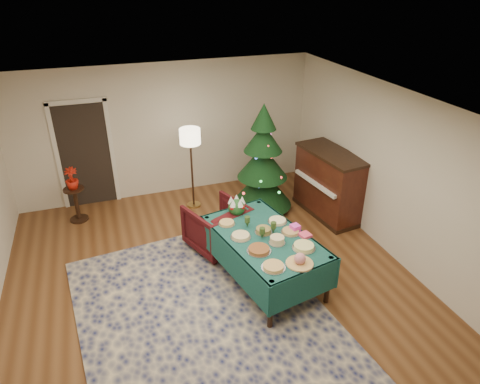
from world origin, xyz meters
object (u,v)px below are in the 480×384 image
object	(u,v)px
side_table	(77,205)
christmas_tree	(263,164)
floor_lamp	(190,141)
piano	(329,184)
armchair	(217,225)
gift_box	(295,228)
buffet_table	(264,245)
potted_plant	(72,183)

from	to	relation	value
side_table	christmas_tree	xyz separation A→B (m)	(3.43, -0.72, 0.63)
floor_lamp	side_table	world-z (taller)	floor_lamp
piano	armchair	bearing A→B (deg)	-170.06
gift_box	side_table	size ratio (longest dim) A/B	0.19
buffet_table	gift_box	distance (m)	0.52
buffet_table	floor_lamp	world-z (taller)	floor_lamp
potted_plant	piano	xyz separation A→B (m)	(4.55, -1.31, -0.16)
side_table	buffet_table	bearing A→B (deg)	-46.08
armchair	side_table	size ratio (longest dim) A/B	1.35
side_table	piano	world-z (taller)	piano
armchair	piano	size ratio (longest dim) A/B	0.58
potted_plant	gift_box	bearing A→B (deg)	-41.60
buffet_table	side_table	xyz separation A→B (m)	(-2.65, 2.75, -0.30)
piano	side_table	bearing A→B (deg)	163.93
piano	floor_lamp	bearing A→B (deg)	154.20
armchair	christmas_tree	size ratio (longest dim) A/B	0.42
floor_lamp	potted_plant	world-z (taller)	floor_lamp
buffet_table	side_table	world-z (taller)	buffet_table
floor_lamp	side_table	xyz separation A→B (m)	(-2.19, 0.17, -1.05)
armchair	floor_lamp	bearing A→B (deg)	-109.36
gift_box	christmas_tree	distance (m)	2.09
buffet_table	armchair	size ratio (longest dim) A/B	2.43
buffet_table	christmas_tree	xyz separation A→B (m)	(0.78, 2.03, 0.34)
piano	buffet_table	bearing A→B (deg)	-142.96
christmas_tree	piano	world-z (taller)	christmas_tree
floor_lamp	side_table	bearing A→B (deg)	175.63
side_table	christmas_tree	distance (m)	3.56
floor_lamp	piano	xyz separation A→B (m)	(2.37, -1.14, -0.75)
gift_box	piano	distance (m)	2.05
gift_box	side_table	distance (m)	4.21
potted_plant	christmas_tree	bearing A→B (deg)	-11.79
gift_box	piano	xyz separation A→B (m)	(1.43, 1.46, -0.20)
christmas_tree	piano	size ratio (longest dim) A/B	1.38
armchair	potted_plant	size ratio (longest dim) A/B	2.20
christmas_tree	potted_plant	bearing A→B (deg)	168.21
side_table	potted_plant	distance (m)	0.46
gift_box	christmas_tree	world-z (taller)	christmas_tree
gift_box	christmas_tree	size ratio (longest dim) A/B	0.06
buffet_table	christmas_tree	distance (m)	2.20
buffet_table	piano	distance (m)	2.39
buffet_table	floor_lamp	xyz separation A→B (m)	(-0.46, 2.58, 0.75)
buffet_table	gift_box	bearing A→B (deg)	-3.21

